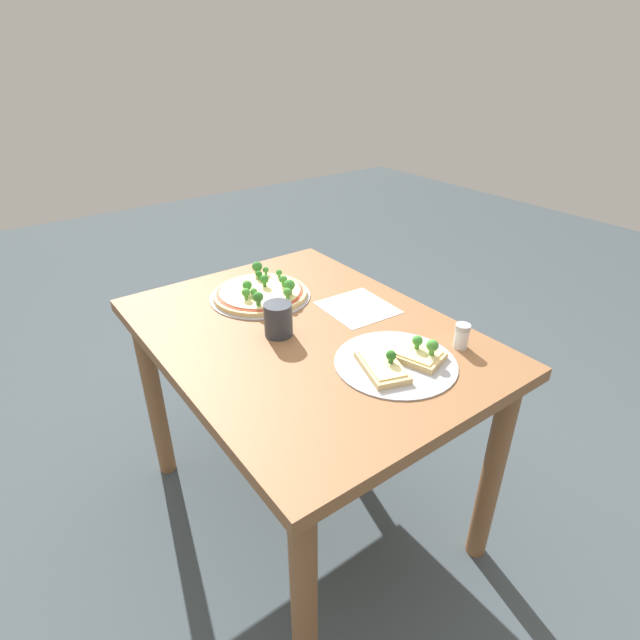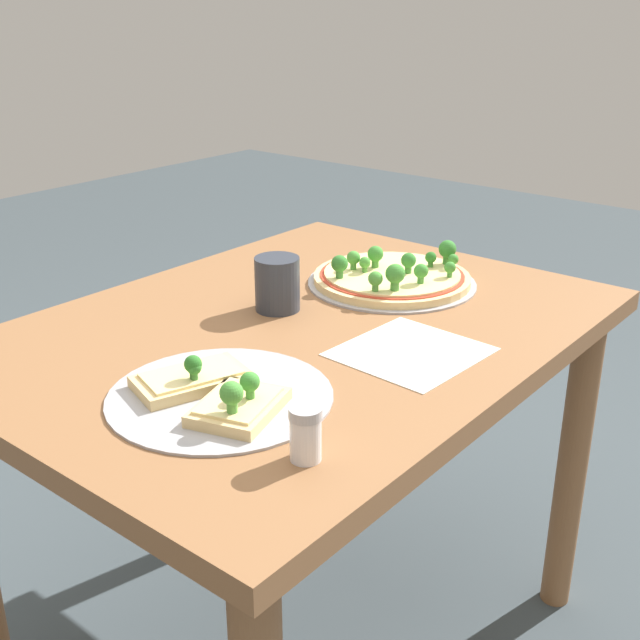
{
  "view_description": "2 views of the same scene",
  "coord_description": "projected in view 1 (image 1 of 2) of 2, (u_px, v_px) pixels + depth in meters",
  "views": [
    {
      "loc": [
        -1.01,
        0.69,
        1.42
      ],
      "look_at": [
        -0.01,
        -0.05,
        0.73
      ],
      "focal_mm": 28.0,
      "sensor_mm": 36.0,
      "label": 1
    },
    {
      "loc": [
        -0.94,
        -0.81,
        1.22
      ],
      "look_at": [
        -0.01,
        -0.05,
        0.73
      ],
      "focal_mm": 45.0,
      "sensor_mm": 36.0,
      "label": 2
    }
  ],
  "objects": [
    {
      "name": "condiment_shaker",
      "position": [
        462.0,
        336.0,
        1.31
      ],
      "size": [
        0.04,
        0.04,
        0.07
      ],
      "color": "silver",
      "rests_on": "dining_table"
    },
    {
      "name": "drinking_cup",
      "position": [
        278.0,
        320.0,
        1.37
      ],
      "size": [
        0.08,
        0.08,
        0.09
      ],
      "primitive_type": "cylinder",
      "color": "#2D333D",
      "rests_on": "dining_table"
    },
    {
      "name": "dining_table",
      "position": [
        306.0,
        362.0,
        1.46
      ],
      "size": [
        1.04,
        0.78,
        0.71
      ],
      "color": "brown",
      "rests_on": "ground_plane"
    },
    {
      "name": "pizza_tray_slice",
      "position": [
        399.0,
        361.0,
        1.25
      ],
      "size": [
        0.31,
        0.31,
        0.07
      ],
      "color": "#A3A3A8",
      "rests_on": "dining_table"
    },
    {
      "name": "paper_menu",
      "position": [
        358.0,
        307.0,
        1.53
      ],
      "size": [
        0.22,
        0.21,
        0.0
      ],
      "primitive_type": "cube",
      "rotation": [
        0.0,
        0.0,
        -0.05
      ],
      "color": "silver",
      "rests_on": "dining_table"
    },
    {
      "name": "pizza_tray_whole",
      "position": [
        261.0,
        292.0,
        1.59
      ],
      "size": [
        0.32,
        0.32,
        0.07
      ],
      "color": "#A3A3A8",
      "rests_on": "dining_table"
    },
    {
      "name": "ground_plane",
      "position": [
        308.0,
        505.0,
        1.75
      ],
      "size": [
        8.0,
        8.0,
        0.0
      ],
      "primitive_type": "plane",
      "color": "#3D474C"
    }
  ]
}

